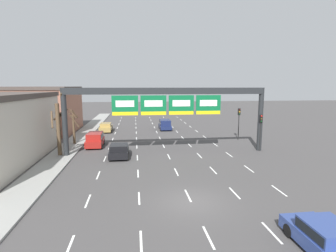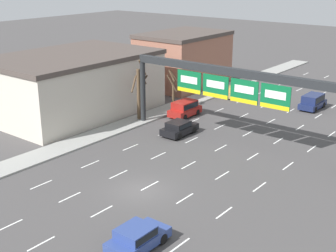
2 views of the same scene
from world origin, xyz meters
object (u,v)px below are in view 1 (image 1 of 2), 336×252
object	(u,v)px
suv_navy	(165,124)
car_blue	(325,236)
suv_red	(95,139)
tree_bare_second	(74,126)
sign_gantry	(167,102)
car_black	(119,150)
traffic_light_near_gantry	(261,125)
tree_bare_closest	(59,126)
traffic_light_mid_block	(239,117)
car_gold	(106,127)

from	to	relation	value
suv_navy	car_blue	size ratio (longest dim) A/B	1.06
suv_red	tree_bare_second	distance (m)	3.39
sign_gantry	car_black	world-z (taller)	sign_gantry
car_black	tree_bare_second	world-z (taller)	tree_bare_second
car_blue	tree_bare_second	xyz separation A→B (m)	(-15.91, 23.89, 1.59)
traffic_light_near_gantry	tree_bare_closest	distance (m)	22.01
traffic_light_mid_block	car_black	bearing A→B (deg)	-156.18
traffic_light_near_gantry	tree_bare_second	bearing A→B (deg)	164.59
car_blue	tree_bare_second	world-z (taller)	tree_bare_second
suv_red	traffic_light_mid_block	world-z (taller)	traffic_light_mid_block
traffic_light_near_gantry	car_black	bearing A→B (deg)	-177.65
car_blue	car_gold	world-z (taller)	car_gold
traffic_light_near_gantry	tree_bare_second	world-z (taller)	tree_bare_second
car_blue	traffic_light_mid_block	size ratio (longest dim) A/B	0.90
car_black	traffic_light_mid_block	size ratio (longest dim) A/B	0.91
car_blue	tree_bare_second	size ratio (longest dim) A/B	0.88
suv_red	car_gold	xyz separation A→B (m)	(0.19, 10.73, -0.20)
traffic_light_near_gantry	tree_bare_second	size ratio (longest dim) A/B	0.93
suv_red	car_black	world-z (taller)	suv_red
sign_gantry	suv_navy	xyz separation A→B (m)	(1.60, 15.95, -4.77)
traffic_light_mid_block	tree_bare_second	distance (m)	21.81
car_blue	car_gold	size ratio (longest dim) A/B	0.93
car_black	tree_bare_closest	distance (m)	6.77
suv_red	car_black	size ratio (longest dim) A/B	1.01
traffic_light_mid_block	car_gold	bearing A→B (deg)	154.62
car_black	car_gold	xyz separation A→B (m)	(-2.98, 15.95, 0.03)
traffic_light_near_gantry	tree_bare_closest	world-z (taller)	tree_bare_closest
suv_red	car_gold	bearing A→B (deg)	89.00
suv_navy	traffic_light_mid_block	distance (m)	13.56
car_black	tree_bare_closest	bearing A→B (deg)	169.78
suv_navy	tree_bare_second	size ratio (longest dim) A/B	0.93
suv_navy	car_gold	distance (m)	9.81
tree_bare_closest	suv_navy	bearing A→B (deg)	50.50
sign_gantry	tree_bare_closest	distance (m)	11.62
traffic_light_mid_block	car_blue	bearing A→B (deg)	-103.62
traffic_light_mid_block	tree_bare_closest	distance (m)	22.83
sign_gantry	car_blue	distance (m)	19.41
suv_red	car_gold	world-z (taller)	suv_red
suv_navy	tree_bare_second	distance (m)	16.35
traffic_light_near_gantry	traffic_light_mid_block	size ratio (longest dim) A/B	0.96
car_gold	suv_red	bearing A→B (deg)	-91.00
suv_red	tree_bare_closest	xyz separation A→B (m)	(-3.01, -4.11, 2.33)
suv_red	traffic_light_near_gantry	xyz separation A→B (m)	(19.00, -4.57, 2.04)
car_blue	car_gold	bearing A→B (deg)	111.36
car_black	tree_bare_second	bearing A→B (deg)	131.67
car_black	traffic_light_mid_block	world-z (taller)	traffic_light_mid_block
car_black	traffic_light_mid_block	distance (m)	17.52
sign_gantry	car_blue	bearing A→B (deg)	-75.14
traffic_light_near_gantry	tree_bare_closest	xyz separation A→B (m)	(-22.01, 0.46, 0.29)
suv_red	traffic_light_near_gantry	size ratio (longest dim) A/B	0.96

